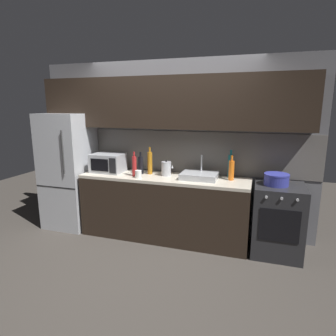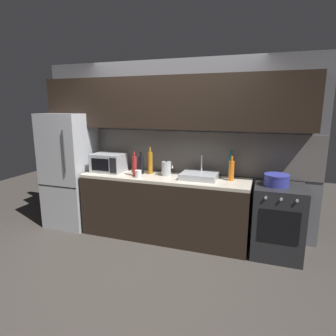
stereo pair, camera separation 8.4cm
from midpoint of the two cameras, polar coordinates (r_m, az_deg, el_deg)
ground_plane at (r=3.53m, az=-6.45°, el=-19.47°), size 10.00×10.00×0.00m
back_wall at (r=4.14m, az=-0.13°, el=8.01°), size 4.09×0.44×2.50m
counter_run at (r=4.09m, az=-1.42°, el=-7.82°), size 2.35×0.60×0.90m
refrigerator at (r=4.70m, az=-19.65°, el=-0.51°), size 0.68×0.69×1.75m
oven_range at (r=3.90m, az=20.43°, el=-9.66°), size 0.60×0.62×0.90m
microwave at (r=4.31m, az=-12.43°, el=0.99°), size 0.46×0.35×0.27m
sink_basin at (r=3.85m, az=5.65°, el=-1.53°), size 0.48×0.38×0.30m
kettle at (r=3.98m, az=-0.95°, el=-0.14°), size 0.17×0.14×0.22m
wine_bottle_teal at (r=3.95m, az=11.76°, el=0.42°), size 0.07×0.07×0.38m
wine_bottle_dark at (r=4.11m, az=-6.06°, el=0.61°), size 0.08×0.08×0.32m
wine_bottle_orange at (r=3.82m, az=11.92°, el=-0.40°), size 0.07×0.07×0.33m
wine_bottle_amber at (r=4.09m, az=-4.22°, el=1.07°), size 0.07×0.07×0.39m
wine_bottle_red at (r=3.99m, az=-7.34°, el=0.40°), size 0.06×0.06×0.34m
mug_white at (r=3.90m, az=-6.56°, el=-1.24°), size 0.09×0.09×0.10m
cooking_pot at (r=3.74m, az=20.22°, el=-2.15°), size 0.30×0.30×0.14m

